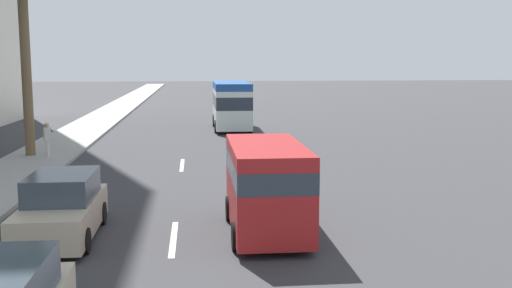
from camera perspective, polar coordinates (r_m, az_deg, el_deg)
ground_plane at (r=35.11m, az=-6.80°, el=0.31°), size 198.00×198.00×0.00m
sidewalk_right at (r=35.86m, az=-17.64°, el=0.27°), size 162.00×3.33×0.15m
lane_stripe_mid at (r=16.09m, az=-7.88°, el=-8.94°), size 3.20×0.16×0.01m
lane_stripe_far at (r=26.97m, az=-7.07°, el=-2.01°), size 3.20×0.16×0.01m
minibus_second at (r=40.43m, az=-2.36°, el=3.86°), size 6.61×2.44×3.19m
car_third at (r=16.62m, az=-18.03°, el=-5.86°), size 4.30×1.83×1.71m
van_fourth at (r=16.13m, az=1.01°, el=-3.72°), size 4.67×2.07×2.45m
pedestrian_mid_block at (r=29.83m, az=-19.30°, el=0.54°), size 0.34×0.38×1.60m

